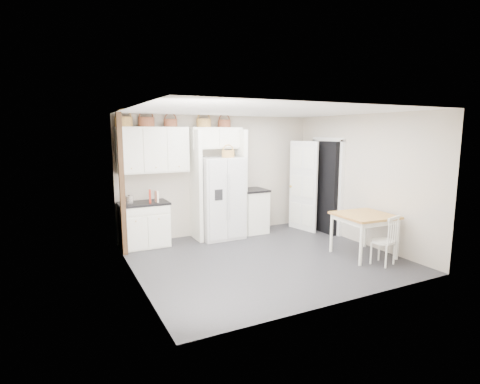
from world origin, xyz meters
TOP-DOWN VIEW (x-y plane):
  - floor at (0.00, 0.00)m, footprint 4.50×4.50m
  - ceiling at (0.00, 0.00)m, footprint 4.50×4.50m
  - wall_back at (0.00, 2.00)m, footprint 4.50×0.00m
  - wall_left at (-2.25, 0.00)m, footprint 0.00×4.00m
  - wall_right at (2.25, 0.00)m, footprint 0.00×4.00m
  - refrigerator at (-0.15, 1.60)m, footprint 0.89×0.72m
  - base_cab_left at (-1.76, 1.70)m, footprint 0.92×0.58m
  - base_cab_right at (0.68, 1.70)m, footprint 0.54×0.64m
  - dining_table at (1.70, -0.68)m, footprint 0.99×0.99m
  - windsor_chair at (1.66, -1.18)m, footprint 0.48×0.45m
  - counter_left at (-1.76, 1.70)m, footprint 0.95×0.62m
  - counter_right at (0.68, 1.70)m, footprint 0.58×0.69m
  - toaster at (-2.07, 1.67)m, footprint 0.26×0.19m
  - cookbook_red at (-1.64, 1.62)m, footprint 0.07×0.17m
  - cookbook_cream at (-1.51, 1.62)m, footprint 0.05×0.15m
  - basket_upper_a at (-2.03, 1.83)m, footprint 0.33×0.33m
  - basket_upper_b at (-1.61, 1.83)m, footprint 0.31×0.31m
  - basket_upper_c at (-1.13, 1.83)m, footprint 0.27×0.27m
  - basket_bridge_a at (-0.41, 1.83)m, footprint 0.31×0.31m
  - basket_bridge_b at (0.06, 1.83)m, footprint 0.28×0.28m
  - basket_fridge_b at (-0.01, 1.50)m, footprint 0.27×0.27m
  - upper_cabinet at (-1.50, 1.83)m, footprint 1.40×0.34m
  - bridge_cabinet at (-0.15, 1.83)m, footprint 1.12×0.34m
  - fridge_panel_left at (-0.66, 1.70)m, footprint 0.08×0.60m
  - fridge_panel_right at (0.36, 1.70)m, footprint 0.08×0.60m
  - trim_post at (-2.20, 1.35)m, footprint 0.09×0.09m
  - doorway_void at (2.16, 1.00)m, footprint 0.18×0.85m
  - door_slab at (1.80, 1.33)m, footprint 0.21×0.79m

SIDE VIEW (x-z plane):
  - floor at x=0.00m, z-range 0.00..0.00m
  - dining_table at x=1.70m, z-range 0.00..0.78m
  - windsor_chair at x=1.66m, z-range 0.00..0.81m
  - base_cab_left at x=-1.76m, z-range 0.00..0.85m
  - base_cab_right at x=0.68m, z-range 0.00..0.94m
  - refrigerator at x=-0.15m, z-range 0.00..1.73m
  - counter_left at x=-1.76m, z-range 0.85..0.89m
  - counter_right at x=0.68m, z-range 0.94..0.99m
  - toaster at x=-2.07m, z-range 0.89..1.05m
  - cookbook_cream at x=-1.51m, z-range 0.89..1.11m
  - cookbook_red at x=-1.64m, z-range 0.89..1.14m
  - doorway_void at x=2.16m, z-range 0.00..2.05m
  - door_slab at x=1.80m, z-range 0.00..2.05m
  - fridge_panel_left at x=-0.66m, z-range 0.00..2.30m
  - fridge_panel_right at x=0.36m, z-range 0.00..2.30m
  - wall_back at x=0.00m, z-range -0.95..3.55m
  - wall_left at x=-2.25m, z-range -0.70..3.30m
  - wall_right at x=2.25m, z-range -0.70..3.30m
  - trim_post at x=-2.20m, z-range 0.00..2.60m
  - basket_fridge_b at x=-0.01m, z-range 1.73..1.87m
  - upper_cabinet at x=-1.50m, z-range 1.45..2.35m
  - bridge_cabinet at x=-0.15m, z-range 1.90..2.35m
  - basket_upper_c at x=-1.13m, z-range 2.35..2.51m
  - basket_bridge_b at x=0.06m, z-range 2.35..2.51m
  - basket_bridge_a at x=-0.41m, z-range 2.35..2.52m
  - basket_upper_b at x=-1.61m, z-range 2.35..2.53m
  - basket_upper_a at x=-2.03m, z-range 2.35..2.54m
  - ceiling at x=0.00m, z-range 2.60..2.60m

